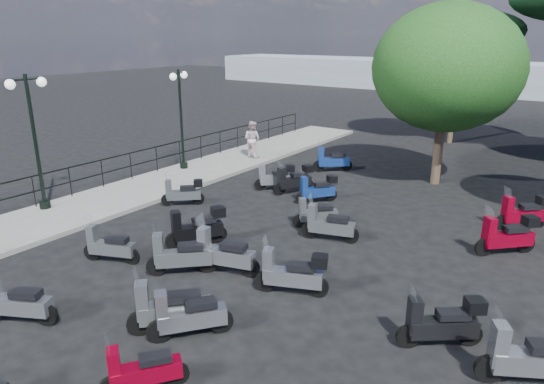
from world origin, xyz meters
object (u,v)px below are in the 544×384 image
Objects in this scene: scooter_4 at (183,193)px; scooter_18 at (142,371)px; scooter_21 at (523,213)px; scooter_25 at (534,357)px; pine_2 at (462,31)px; lamp_post_2 at (181,113)px; lamp_post_1 at (34,134)px; scooter_14 at (316,214)px; scooter_5 at (275,178)px; scooter_9 at (223,254)px; scooter_3 at (197,228)px; scooter_8 at (180,256)px; scooter_26 at (507,236)px; scooter_16 at (317,190)px; scooter_15 at (329,225)px; scooter_2 at (109,247)px; scooter_11 at (332,161)px; scooter_13 at (188,317)px; scooter_1 at (16,303)px; scooter_7 at (170,309)px; scooter_20 at (292,274)px; broadleaf_tree at (447,68)px; scooter_10 at (294,180)px; scooter_19 at (442,324)px; pedestrian_far at (252,139)px.

scooter_4 is 9.49m from scooter_18.
scooter_21 is 0.81× the size of scooter_25.
lamp_post_2 is at bearing -121.68° from pine_2.
scooter_14 is (8.20, 4.21, -2.27)m from lamp_post_1.
scooter_9 reaches higher than scooter_5.
scooter_3 reaches higher than scooter_8.
scooter_16 is at bearing 38.14° from scooter_26.
scooter_14 is at bearing -91.14° from scooter_3.
scooter_15 reaches higher than scooter_5.
scooter_11 is (0.49, 11.30, 0.04)m from scooter_2.
scooter_3 is at bearing -10.27° from scooter_13.
scooter_21 reaches higher than scooter_16.
lamp_post_2 reaches higher than scooter_3.
scooter_18 is 0.18× the size of pine_2.
scooter_1 is 1.18× the size of scooter_16.
scooter_1 is 1.24× the size of scooter_18.
scooter_18 is (9.45, -10.34, -2.16)m from lamp_post_2.
scooter_25 is 1.18× the size of scooter_26.
pine_2 is at bearing -32.64° from scooter_1.
scooter_5 is 0.76× the size of scooter_15.
scooter_7 is (2.51, -3.39, -0.03)m from scooter_3.
scooter_8 is 0.85× the size of scooter_25.
scooter_21 is 7.84m from scooter_25.
scooter_14 is 0.90× the size of scooter_21.
scooter_3 is 19.06m from pine_2.
scooter_7 is (2.87, 1.65, 0.04)m from scooter_1.
scooter_5 is (1.63, 3.37, 0.03)m from scooter_4.
scooter_8 is (6.88, -6.94, -2.08)m from lamp_post_2.
scooter_5 is at bearing -46.61° from scooter_3.
scooter_25 is (6.72, -4.09, 0.13)m from scooter_14.
scooter_16 is at bearing 2.29° from scooter_20.
scooter_21 reaches higher than scooter_18.
scooter_11 is at bearing -53.20° from scooter_5.
broadleaf_tree is at bearing -81.73° from scooter_16.
scooter_10 is (-0.39, 5.69, -0.03)m from scooter_3.
scooter_19 is (13.17, -6.14, -2.06)m from lamp_post_2.
pedestrian_far is 9.90m from scooter_15.
scooter_21 is at bearing -97.54° from scooter_14.
broadleaf_tree reaches higher than scooter_7.
lamp_post_1 is 9.66m from scooter_13.
scooter_19 is 7.54m from scooter_21.
lamp_post_1 reaches higher than scooter_4.
scooter_3 is 1.09× the size of scooter_7.
scooter_9 is at bearing 152.02° from scooter_11.
scooter_1 is 8.66m from scooter_19.
scooter_25 is at bearing -114.78° from scooter_7.
lamp_post_2 is at bearing -10.73° from scooter_3.
scooter_21 is (7.75, 1.14, 0.01)m from scooter_10.
pedestrian_far is at bearing -9.49° from scooter_1.
scooter_20 is (-3.44, 0.00, 0.02)m from scooter_19.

